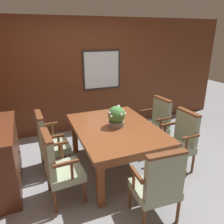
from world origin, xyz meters
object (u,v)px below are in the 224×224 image
at_px(chair_left_near, 58,165).
at_px(chair_right_near, 180,139).
at_px(dining_table, 116,132).
at_px(chair_right_far, 156,122).
at_px(chair_head_near, 159,184).
at_px(potted_plant, 116,116).
at_px(chair_left_far, 49,140).

bearing_deg(chair_left_near, chair_right_near, -93.35).
distance_m(dining_table, chair_left_near, 1.06).
bearing_deg(chair_left_near, chair_right_far, -72.66).
distance_m(dining_table, chair_head_near, 1.21).
relative_size(chair_left_near, potted_plant, 2.84).
relative_size(chair_right_near, chair_head_near, 1.00).
relative_size(chair_left_far, chair_right_far, 1.00).
height_order(chair_left_far, chair_head_near, same).
height_order(dining_table, chair_right_far, chair_right_far).
bearing_deg(chair_left_far, chair_left_near, -179.77).
relative_size(chair_right_near, chair_left_near, 1.00).
relative_size(chair_right_near, chair_right_far, 1.00).
xyz_separation_m(chair_left_far, chair_right_far, (2.00, -0.00, 0.00)).
bearing_deg(dining_table, chair_left_near, -157.51).
relative_size(chair_left_far, potted_plant, 2.84).
distance_m(chair_right_near, chair_right_far, 0.75).
xyz_separation_m(dining_table, chair_right_far, (1.00, 0.36, -0.12)).
height_order(chair_head_near, chair_left_near, same).
xyz_separation_m(dining_table, potted_plant, (0.02, 0.02, 0.26)).
xyz_separation_m(dining_table, chair_left_near, (-0.97, -0.40, -0.12)).
bearing_deg(potted_plant, chair_left_far, 161.56).
relative_size(chair_right_far, potted_plant, 2.84).
distance_m(dining_table, chair_left_far, 1.07).
xyz_separation_m(chair_left_far, chair_head_near, (1.02, -1.57, 0.00)).
bearing_deg(dining_table, chair_head_near, -88.88).
bearing_deg(chair_right_far, chair_head_near, -36.16).
xyz_separation_m(dining_table, chair_head_near, (0.02, -1.21, -0.12)).
xyz_separation_m(chair_head_near, potted_plant, (-0.00, 1.22, 0.38)).
relative_size(chair_right_far, chair_left_near, 1.00).
xyz_separation_m(chair_head_near, chair_left_near, (-0.99, 0.80, 0.00)).
bearing_deg(chair_right_far, dining_table, -74.60).
height_order(dining_table, chair_left_far, chair_left_far).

